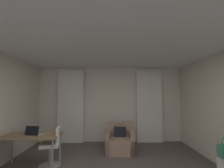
% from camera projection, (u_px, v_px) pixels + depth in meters
% --- Properties ---
extents(wall_window, '(5.12, 0.06, 2.60)m').
position_uv_depth(wall_window, '(110.00, 104.00, 5.61)').
color(wall_window, beige).
rests_on(wall_window, ground).
extents(ceiling, '(5.12, 6.12, 0.06)m').
position_uv_depth(ceiling, '(111.00, 36.00, 2.68)').
color(ceiling, white).
rests_on(ceiling, wall_left).
extents(curtain_left_panel, '(0.90, 0.06, 2.50)m').
position_uv_depth(curtain_left_panel, '(71.00, 106.00, 5.45)').
color(curtain_left_panel, silver).
rests_on(curtain_left_panel, ground).
extents(curtain_right_panel, '(0.90, 0.06, 2.50)m').
position_uv_depth(curtain_right_panel, '(149.00, 106.00, 5.49)').
color(curtain_right_panel, silver).
rests_on(curtain_right_panel, ground).
extents(armchair, '(0.86, 0.88, 0.76)m').
position_uv_depth(armchair, '(120.00, 142.00, 4.56)').
color(armchair, '#997A66').
rests_on(armchair, ground).
extents(desk, '(1.25, 0.61, 0.73)m').
position_uv_depth(desk, '(31.00, 138.00, 3.56)').
color(desk, olive).
rests_on(desk, ground).
extents(desk_chair, '(0.48, 0.48, 0.88)m').
position_uv_depth(desk_chair, '(52.00, 149.00, 3.59)').
color(desk_chair, gray).
rests_on(desk_chair, ground).
extents(laptop, '(0.36, 0.30, 0.22)m').
position_uv_depth(laptop, '(34.00, 133.00, 3.51)').
color(laptop, '#ADADB2').
rests_on(laptop, desk).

